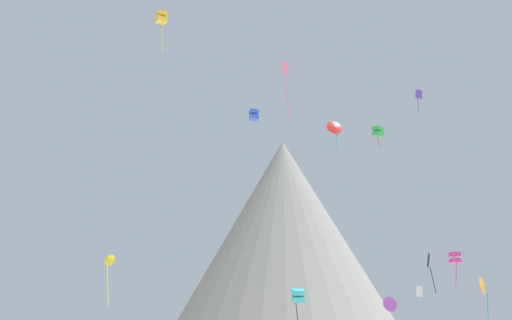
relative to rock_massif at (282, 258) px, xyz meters
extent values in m
cone|color=gray|center=(0.54, 1.12, 2.63)|extent=(74.01, 74.01, 50.20)
cone|color=gray|center=(2.63, -3.37, -3.89)|extent=(53.89, 53.89, 37.15)
cone|color=gray|center=(-5.36, 0.14, -4.76)|extent=(46.37, 46.37, 35.41)
cube|color=#33BCDB|center=(0.81, -68.20, -14.71)|extent=(1.49, 1.58, 0.92)
cube|color=#33BCDB|center=(0.81, -68.20, -14.02)|extent=(1.49, 1.58, 0.92)
cylinder|color=black|center=(0.62, -68.20, -16.06)|extent=(0.27, 0.23, 2.15)
cube|color=gold|center=(-15.30, -70.25, 18.49)|extent=(1.67, 1.68, 0.64)
cube|color=gold|center=(-15.30, -70.25, 19.29)|extent=(1.67, 1.68, 0.64)
cylinder|color=gold|center=(-15.09, -70.25, 16.14)|extent=(0.36, 0.30, 4.15)
cone|color=purple|center=(10.48, -69.26, -15.36)|extent=(1.70, 1.54, 1.58)
cube|color=green|center=(12.85, -55.68, 8.74)|extent=(1.76, 1.77, 0.77)
cube|color=green|center=(12.85, -55.68, 9.48)|extent=(1.76, 1.77, 0.77)
cylinder|color=red|center=(12.83, -55.68, 7.47)|extent=(0.36, 0.11, 1.98)
cube|color=black|center=(14.24, -71.75, -11.15)|extent=(0.65, 1.01, 1.40)
cylinder|color=black|center=(14.53, -71.75, -13.18)|extent=(0.45, 0.19, 2.65)
cube|color=#D1339E|center=(17.37, -70.43, -10.98)|extent=(1.10, 1.11, 0.44)
cube|color=#D1339E|center=(17.37, -70.43, -10.33)|extent=(1.10, 1.11, 0.44)
cylinder|color=#D1339E|center=(17.33, -70.43, -12.46)|extent=(0.40, 0.15, 2.53)
cone|color=red|center=(5.55, -67.75, 5.24)|extent=(2.05, 1.30, 1.88)
cylinder|color=green|center=(5.68, -67.75, 3.38)|extent=(0.18, 0.27, 1.81)
cone|color=orange|center=(17.88, -76.84, -14.26)|extent=(1.16, 1.57, 1.63)
cylinder|color=teal|center=(17.98, -76.84, -17.29)|extent=(0.51, 0.23, 4.42)
cube|color=#5138B2|center=(16.96, -63.29, 11.31)|extent=(1.04, 0.44, 1.38)
cylinder|color=#5138B2|center=(16.77, -63.29, 9.77)|extent=(0.19, 0.19, 1.85)
cube|color=blue|center=(-3.91, -71.29, 5.14)|extent=(1.24, 1.21, 0.54)
cube|color=blue|center=(-3.91, -71.29, 5.80)|extent=(1.24, 1.21, 0.54)
cube|color=white|center=(17.21, -53.88, -12.58)|extent=(0.97, 0.50, 1.48)
cube|color=#E5668C|center=(-0.56, -83.07, 5.54)|extent=(0.74, 0.34, 1.34)
cylinder|color=#E5668C|center=(-0.40, -83.07, 2.67)|extent=(0.47, 0.53, 4.42)
cone|color=yellow|center=(-18.47, -74.22, -11.29)|extent=(1.32, 0.88, 1.24)
cylinder|color=yellow|center=(-18.42, -74.22, -13.90)|extent=(0.54, 0.26, 4.00)
camera|label=1|loc=(-1.80, -135.42, -20.38)|focal=42.70mm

